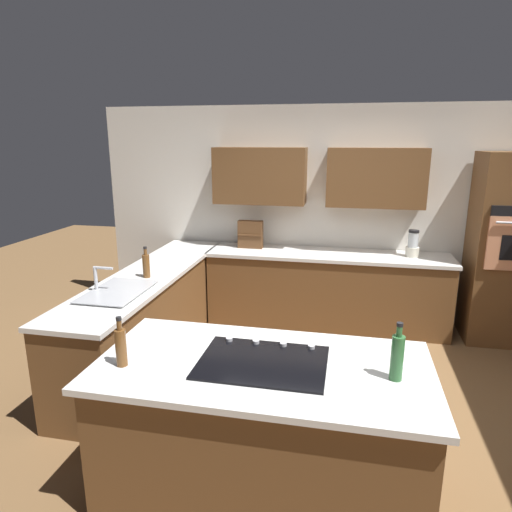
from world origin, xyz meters
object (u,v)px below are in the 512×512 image
Objects in this scene: cooktop at (263,362)px; oil_bottle at (121,346)px; second_bottle at (397,356)px; spice_rack at (250,234)px; sink_unit at (117,291)px; dish_soap_bottle at (146,265)px; blender at (413,245)px; wall_oven at (510,250)px.

oil_bottle reaches higher than cooktop.
oil_bottle is 1.58m from second_bottle.
second_bottle is (-1.48, 2.90, -0.03)m from spice_rack.
dish_soap_bottle is at bearing -96.95° from sink_unit.
second_bottle reaches higher than sink_unit.
sink_unit is 2.07× the size of spice_rack.
cooktop is at bearing -2.63° from second_bottle.
blender is 2.96m from dish_soap_bottle.
second_bottle reaches higher than spice_rack.
cooktop is 2.05m from dish_soap_bottle.
wall_oven is at bearing -116.81° from second_bottle.
spice_rack is at bearing -91.81° from oil_bottle.
sink_unit is (3.68, 1.80, -0.12)m from wall_oven.
wall_oven is 2.90m from spice_rack.
dish_soap_bottle is (-0.06, -0.48, 0.11)m from sink_unit.
cooktop is at bearing 51.86° from wall_oven.
oil_bottle is at bearing 56.63° from blender.
dish_soap_bottle reaches higher than cooktop.
oil_bottle is 0.90× the size of second_bottle.
cooktop is 2.96m from spice_rack.
second_bottle is at bearing 155.70° from sink_unit.
cooktop is at bearing 103.99° from spice_rack.
blender is at bearing 178.90° from spice_rack.
dish_soap_bottle is (0.72, 1.40, -0.05)m from spice_rack.
cooktop is (-1.49, 0.98, -0.01)m from sink_unit.
dish_soap_bottle is at bearing -69.47° from oil_bottle.
wall_oven is 6.77× the size of oil_bottle.
dish_soap_bottle is at bearing -34.30° from second_bottle.
wall_oven is at bearing -159.96° from dish_soap_bottle.
sink_unit is 2.29× the size of dish_soap_bottle.
blender is 0.91× the size of spice_rack.
spice_rack is 1.10× the size of oil_bottle.
cooktop is 3.07m from blender.
spice_rack reaches higher than blender.
wall_oven is 6.80× the size of dish_soap_bottle.
dish_soap_bottle and oil_bottle have the same top height.
cooktop is (2.19, 2.78, -0.13)m from wall_oven.
spice_rack is (1.90, -0.04, 0.04)m from blender.
spice_rack is (2.90, -0.08, 0.03)m from wall_oven.
dish_soap_bottle is at bearing 27.57° from blender.
wall_oven is 6.77× the size of blender.
oil_bottle is (-0.62, 1.66, 0.00)m from dish_soap_bottle.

